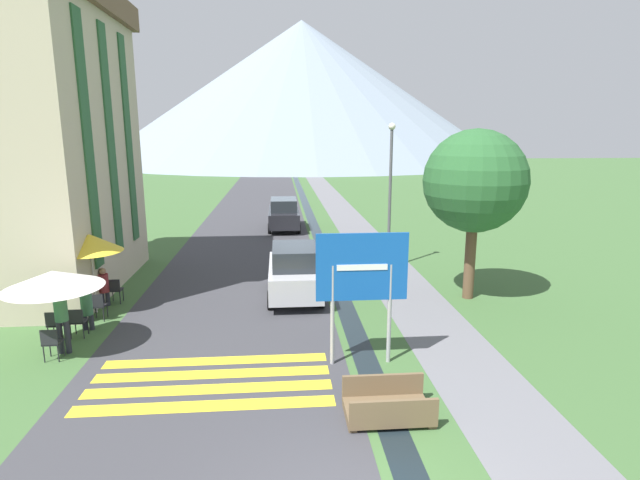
{
  "coord_description": "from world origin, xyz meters",
  "views": [
    {
      "loc": [
        -0.88,
        -6.26,
        5.55
      ],
      "look_at": [
        0.46,
        10.0,
        2.03
      ],
      "focal_mm": 28.0,
      "sensor_mm": 36.0,
      "label": 1
    }
  ],
  "objects_px": {
    "cafe_umbrella_middle_yellow": "(90,243)",
    "person_standing_terrace": "(62,318)",
    "road_sign": "(362,277)",
    "streetlamp": "(390,185)",
    "hotel_building": "(29,129)",
    "footbridge": "(388,406)",
    "person_seated_far": "(104,285)",
    "parked_car_near": "(295,271)",
    "cafe_umbrella_front_white": "(53,279)",
    "tree_by_path": "(475,182)",
    "cafe_chair_far_left": "(115,289)",
    "cafe_chair_near_left": "(55,323)",
    "cafe_chair_middle": "(98,304)",
    "parked_car_far": "(284,214)",
    "person_seated_near": "(87,306)",
    "cafe_chair_nearest": "(51,341)",
    "cafe_chair_near_right": "(77,320)"
  },
  "relations": [
    {
      "from": "parked_car_far",
      "to": "cafe_umbrella_front_white",
      "type": "relative_size",
      "value": 1.75
    },
    {
      "from": "cafe_chair_middle",
      "to": "footbridge",
      "type": "bearing_deg",
      "value": -19.37
    },
    {
      "from": "hotel_building",
      "to": "cafe_chair_nearest",
      "type": "distance_m",
      "value": 8.6
    },
    {
      "from": "cafe_chair_middle",
      "to": "person_seated_far",
      "type": "height_order",
      "value": "person_seated_far"
    },
    {
      "from": "streetlamp",
      "to": "cafe_umbrella_middle_yellow",
      "type": "bearing_deg",
      "value": -156.64
    },
    {
      "from": "road_sign",
      "to": "person_standing_terrace",
      "type": "bearing_deg",
      "value": 170.91
    },
    {
      "from": "person_standing_terrace",
      "to": "tree_by_path",
      "type": "distance_m",
      "value": 12.79
    },
    {
      "from": "cafe_umbrella_middle_yellow",
      "to": "tree_by_path",
      "type": "height_order",
      "value": "tree_by_path"
    },
    {
      "from": "parked_car_near",
      "to": "cafe_umbrella_front_white",
      "type": "bearing_deg",
      "value": -147.6
    },
    {
      "from": "person_seated_far",
      "to": "cafe_chair_nearest",
      "type": "bearing_deg",
      "value": -88.9
    },
    {
      "from": "parked_car_far",
      "to": "person_seated_near",
      "type": "bearing_deg",
      "value": -111.38
    },
    {
      "from": "hotel_building",
      "to": "road_sign",
      "type": "distance_m",
      "value": 13.05
    },
    {
      "from": "cafe_chair_near_left",
      "to": "person_seated_near",
      "type": "xyz_separation_m",
      "value": [
        0.57,
        0.74,
        0.19
      ]
    },
    {
      "from": "tree_by_path",
      "to": "cafe_chair_far_left",
      "type": "bearing_deg",
      "value": 178.15
    },
    {
      "from": "hotel_building",
      "to": "tree_by_path",
      "type": "bearing_deg",
      "value": -9.21
    },
    {
      "from": "road_sign",
      "to": "cafe_chair_near_left",
      "type": "xyz_separation_m",
      "value": [
        -8.02,
        2.0,
        -1.68
      ]
    },
    {
      "from": "footbridge",
      "to": "parked_car_near",
      "type": "relative_size",
      "value": 0.44
    },
    {
      "from": "cafe_chair_middle",
      "to": "cafe_umbrella_front_white",
      "type": "xyz_separation_m",
      "value": [
        -0.21,
        -2.17,
        1.43
      ]
    },
    {
      "from": "hotel_building",
      "to": "cafe_chair_near_left",
      "type": "relative_size",
      "value": 12.32
    },
    {
      "from": "parked_car_near",
      "to": "cafe_chair_nearest",
      "type": "bearing_deg",
      "value": -144.2
    },
    {
      "from": "streetlamp",
      "to": "hotel_building",
      "type": "bearing_deg",
      "value": -173.01
    },
    {
      "from": "cafe_umbrella_front_white",
      "to": "parked_car_far",
      "type": "bearing_deg",
      "value": 69.91
    },
    {
      "from": "parked_car_near",
      "to": "cafe_chair_nearest",
      "type": "height_order",
      "value": "parked_car_near"
    },
    {
      "from": "cafe_umbrella_middle_yellow",
      "to": "parked_car_far",
      "type": "bearing_deg",
      "value": 65.58
    },
    {
      "from": "hotel_building",
      "to": "cafe_chair_near_left",
      "type": "height_order",
      "value": "hotel_building"
    },
    {
      "from": "road_sign",
      "to": "person_seated_far",
      "type": "relative_size",
      "value": 2.56
    },
    {
      "from": "cafe_umbrella_middle_yellow",
      "to": "person_standing_terrace",
      "type": "distance_m",
      "value": 3.26
    },
    {
      "from": "streetlamp",
      "to": "cafe_chair_near_left",
      "type": "bearing_deg",
      "value": -148.0
    },
    {
      "from": "footbridge",
      "to": "person_standing_terrace",
      "type": "height_order",
      "value": "person_standing_terrace"
    },
    {
      "from": "hotel_building",
      "to": "cafe_chair_near_left",
      "type": "bearing_deg",
      "value": -64.32
    },
    {
      "from": "footbridge",
      "to": "cafe_chair_near_right",
      "type": "relative_size",
      "value": 2.0
    },
    {
      "from": "person_seated_far",
      "to": "streetlamp",
      "type": "relative_size",
      "value": 0.22
    },
    {
      "from": "cafe_chair_far_left",
      "to": "streetlamp",
      "type": "bearing_deg",
      "value": 32.25
    },
    {
      "from": "parked_car_far",
      "to": "cafe_chair_near_right",
      "type": "relative_size",
      "value": 4.95
    },
    {
      "from": "parked_car_near",
      "to": "cafe_chair_near_left",
      "type": "height_order",
      "value": "parked_car_near"
    },
    {
      "from": "cafe_chair_middle",
      "to": "person_seated_far",
      "type": "bearing_deg",
      "value": 119.49
    },
    {
      "from": "person_standing_terrace",
      "to": "footbridge",
      "type": "bearing_deg",
      "value": -25.21
    },
    {
      "from": "person_standing_terrace",
      "to": "hotel_building",
      "type": "bearing_deg",
      "value": 116.93
    },
    {
      "from": "road_sign",
      "to": "streetlamp",
      "type": "bearing_deg",
      "value": 73.4
    },
    {
      "from": "parked_car_near",
      "to": "person_seated_near",
      "type": "height_order",
      "value": "parked_car_near"
    },
    {
      "from": "cafe_chair_middle",
      "to": "person_seated_far",
      "type": "relative_size",
      "value": 0.67
    },
    {
      "from": "road_sign",
      "to": "cafe_chair_far_left",
      "type": "distance_m",
      "value": 9.06
    },
    {
      "from": "cafe_umbrella_front_white",
      "to": "person_standing_terrace",
      "type": "height_order",
      "value": "cafe_umbrella_front_white"
    },
    {
      "from": "person_seated_far",
      "to": "tree_by_path",
      "type": "distance_m",
      "value": 12.57
    },
    {
      "from": "hotel_building",
      "to": "streetlamp",
      "type": "xyz_separation_m",
      "value": [
        13.0,
        1.59,
        -2.21
      ]
    },
    {
      "from": "cafe_chair_nearest",
      "to": "cafe_umbrella_middle_yellow",
      "type": "relative_size",
      "value": 0.34
    },
    {
      "from": "parked_car_far",
      "to": "person_seated_near",
      "type": "distance_m",
      "value": 15.86
    },
    {
      "from": "parked_car_near",
      "to": "person_seated_far",
      "type": "distance_m",
      "value": 6.24
    },
    {
      "from": "footbridge",
      "to": "cafe_chair_nearest",
      "type": "distance_m",
      "value": 8.37
    },
    {
      "from": "parked_car_far",
      "to": "person_standing_terrace",
      "type": "bearing_deg",
      "value": -109.6
    }
  ]
}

